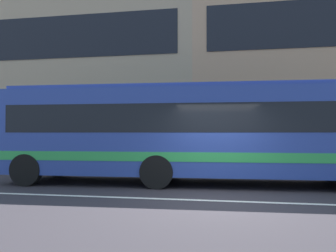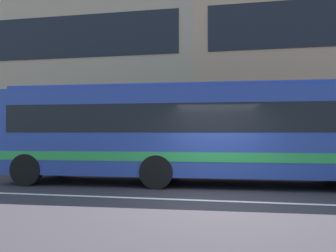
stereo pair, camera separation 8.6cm
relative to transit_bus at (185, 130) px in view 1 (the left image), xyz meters
name	(u,v)px [view 1 (the left image)]	position (x,y,z in m)	size (l,w,h in m)	color
ground_plane	(217,201)	(1.15, -2.70, -1.75)	(160.00, 160.00, 0.00)	#302B30
lane_centre_line	(217,201)	(1.15, -2.70, -1.74)	(60.00, 0.16, 0.01)	silver
apartment_block_left	(66,71)	(-11.05, 13.52, 4.71)	(20.78, 10.79, 12.92)	tan
transit_bus	(185,130)	(0.00, 0.00, 0.00)	(11.86, 3.03, 3.17)	navy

